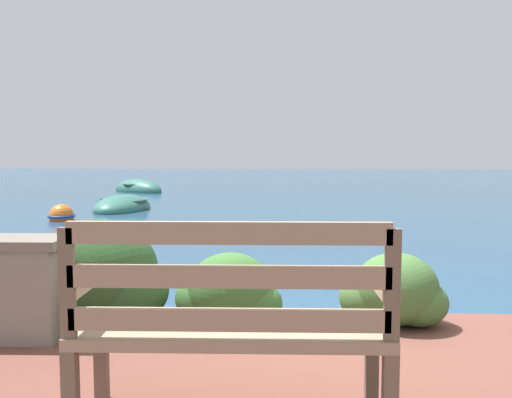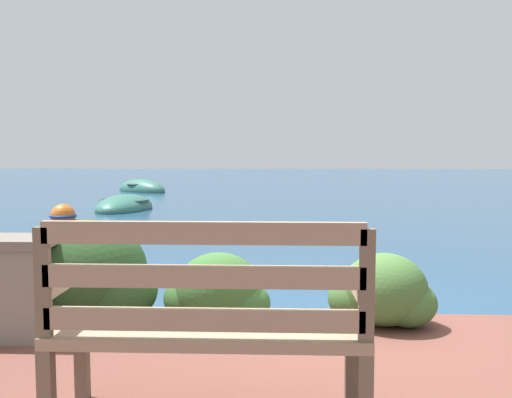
{
  "view_description": "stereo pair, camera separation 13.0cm",
  "coord_description": "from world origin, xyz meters",
  "px_view_note": "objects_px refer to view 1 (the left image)",
  "views": [
    {
      "loc": [
        -0.5,
        -4.17,
        1.43
      ],
      "look_at": [
        -0.79,
        6.17,
        0.54
      ],
      "focal_mm": 40.0,
      "sensor_mm": 36.0,
      "label": 1
    },
    {
      "loc": [
        -0.37,
        -4.16,
        1.43
      ],
      "look_at": [
        -0.79,
        6.17,
        0.54
      ],
      "focal_mm": 40.0,
      "sensor_mm": 36.0,
      "label": 2
    }
  ],
  "objects_px": {
    "park_bench": "(232,320)",
    "mooring_buoy": "(61,216)",
    "rowboat_nearest": "(122,207)",
    "rowboat_mid": "(138,190)"
  },
  "relations": [
    {
      "from": "rowboat_mid",
      "to": "mooring_buoy",
      "type": "relative_size",
      "value": 4.33
    },
    {
      "from": "park_bench",
      "to": "rowboat_mid",
      "type": "distance_m",
      "value": 17.68
    },
    {
      "from": "park_bench",
      "to": "mooring_buoy",
      "type": "bearing_deg",
      "value": 113.13
    },
    {
      "from": "park_bench",
      "to": "rowboat_mid",
      "type": "xyz_separation_m",
      "value": [
        -4.45,
        17.1,
        -0.64
      ]
    },
    {
      "from": "rowboat_nearest",
      "to": "mooring_buoy",
      "type": "bearing_deg",
      "value": 168.27
    },
    {
      "from": "rowboat_nearest",
      "to": "rowboat_mid",
      "type": "relative_size",
      "value": 0.98
    },
    {
      "from": "rowboat_nearest",
      "to": "mooring_buoy",
      "type": "relative_size",
      "value": 4.26
    },
    {
      "from": "rowboat_nearest",
      "to": "mooring_buoy",
      "type": "xyz_separation_m",
      "value": [
        -0.69,
        -2.12,
        0.03
      ]
    },
    {
      "from": "park_bench",
      "to": "rowboat_nearest",
      "type": "xyz_separation_m",
      "value": [
        -3.42,
        11.15,
        -0.65
      ]
    },
    {
      "from": "park_bench",
      "to": "rowboat_nearest",
      "type": "bearing_deg",
      "value": 105.7
    }
  ]
}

